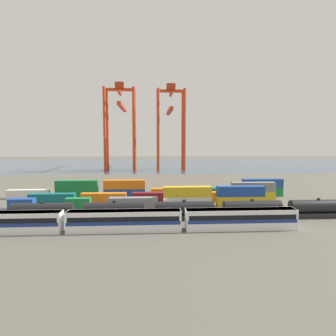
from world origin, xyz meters
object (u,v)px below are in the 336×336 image
at_px(shipping_container_5, 240,201).
at_px(gantry_crane_central, 171,119).
at_px(shipping_container_10, 204,197).
at_px(shipping_container_14, 77,194).
at_px(gantry_crane_west, 121,117).
at_px(shipping_container_3, 187,202).
at_px(shipping_container_11, 253,196).
at_px(passenger_train, 124,220).
at_px(freight_tank_row, 184,210).
at_px(shipping_container_0, 22,204).
at_px(shipping_container_8, 104,198).

relative_size(shipping_container_5, gantry_crane_central, 0.25).
height_order(shipping_container_10, shipping_container_14, same).
bearing_deg(gantry_crane_west, shipping_container_14, -93.02).
xyz_separation_m(shipping_container_3, shipping_container_10, (5.57, 6.86, 0.00)).
height_order(shipping_container_11, gantry_crane_central, gantry_crane_central).
height_order(passenger_train, shipping_container_3, passenger_train).
bearing_deg(shipping_container_5, shipping_container_10, 139.53).
relative_size(passenger_train, gantry_crane_west, 1.31).
bearing_deg(freight_tank_row, shipping_container_10, 67.63).
distance_m(freight_tank_row, gantry_crane_west, 118.05).
distance_m(passenger_train, shipping_container_5, 33.98).
bearing_deg(passenger_train, gantry_crane_west, 95.78).
xyz_separation_m(shipping_container_5, shipping_container_10, (-8.04, 6.86, 0.00)).
xyz_separation_m(passenger_train, shipping_container_0, (-26.71, 19.62, -0.84)).
height_order(passenger_train, gantry_crane_central, gantry_crane_central).
bearing_deg(gantry_crane_west, passenger_train, -84.22).
xyz_separation_m(passenger_train, shipping_container_8, (-7.85, 26.48, -0.84)).
xyz_separation_m(shipping_container_11, gantry_crane_central, (-16.91, 92.37, 27.86)).
relative_size(shipping_container_0, shipping_container_5, 0.50).
bearing_deg(shipping_container_10, shipping_container_5, -40.47).
distance_m(shipping_container_3, shipping_container_5, 13.61).
height_order(shipping_container_3, shipping_container_11, same).
height_order(shipping_container_8, gantry_crane_central, gantry_crane_central).
bearing_deg(shipping_container_11, shipping_container_3, -160.48).
relative_size(shipping_container_14, gantry_crane_west, 0.25).
xyz_separation_m(passenger_train, shipping_container_10, (19.69, 26.48, -0.84)).
bearing_deg(gantry_crane_west, shipping_container_11, -63.96).
height_order(shipping_container_3, gantry_crane_west, gantry_crane_west).
height_order(passenger_train, shipping_container_8, passenger_train).
xyz_separation_m(passenger_train, shipping_container_5, (27.73, 19.62, -0.84)).
distance_m(freight_tank_row, shipping_container_5, 19.76).
bearing_deg(gantry_crane_west, shipping_container_8, -87.38).
xyz_separation_m(shipping_container_0, gantry_crane_central, (43.26, 99.23, 27.86)).
bearing_deg(shipping_container_3, passenger_train, -125.74).
distance_m(shipping_container_5, shipping_container_14, 46.48).
bearing_deg(gantry_crane_central, freight_tank_row, -92.36).
distance_m(gantry_crane_west, gantry_crane_central, 28.71).
distance_m(passenger_train, shipping_container_14, 37.29).
relative_size(shipping_container_3, gantry_crane_west, 0.25).
bearing_deg(shipping_container_0, shipping_container_8, 19.99).
xyz_separation_m(shipping_container_0, gantry_crane_west, (14.59, 100.15, 28.96)).
xyz_separation_m(freight_tank_row, shipping_container_11, (21.49, 18.77, -0.69)).
relative_size(shipping_container_11, shipping_container_14, 1.00).
height_order(shipping_container_0, shipping_container_3, same).
relative_size(shipping_container_8, gantry_crane_west, 0.25).
distance_m(shipping_container_11, shipping_container_14, 50.61).
relative_size(gantry_crane_west, gantry_crane_central, 1.01).
bearing_deg(shipping_container_3, gantry_crane_west, 104.68).
height_order(shipping_container_0, shipping_container_11, same).
xyz_separation_m(shipping_container_5, shipping_container_8, (-35.58, 6.86, 0.00)).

